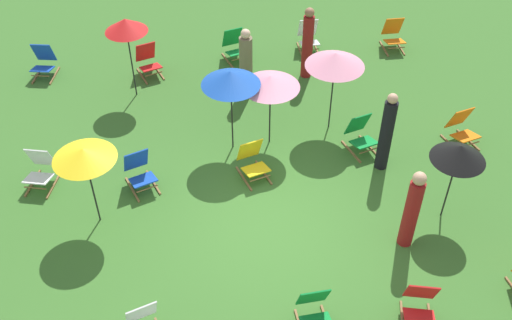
{
  "coord_description": "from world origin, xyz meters",
  "views": [
    {
      "loc": [
        -1.6,
        -7.47,
        8.31
      ],
      "look_at": [
        0.0,
        1.2,
        0.5
      ],
      "focal_mm": 42.28,
      "sensor_mm": 36.0,
      "label": 1
    }
  ],
  "objects_px": {
    "deckchair_5": "(308,37)",
    "deckchair_0": "(253,161)",
    "person_2": "(246,63)",
    "umbrella_2": "(84,154)",
    "deckchair_7": "(148,61)",
    "deckchair_12": "(360,134)",
    "deckchair_8": "(40,169)",
    "umbrella_1": "(335,60)",
    "deckchair_9": "(462,128)",
    "person_0": "(412,210)",
    "deckchair_11": "(140,171)",
    "umbrella_5": "(270,82)",
    "deckchair_2": "(393,35)",
    "umbrella_3": "(459,153)",
    "deckchair_6": "(420,307)",
    "deckchair_14": "(234,46)",
    "umbrella_0": "(126,25)",
    "umbrella_4": "(231,78)",
    "deckchair_4": "(43,62)",
    "person_1": "(308,44)",
    "person_3": "(386,133)",
    "deckchair_3": "(315,312)"
  },
  "relations": [
    {
      "from": "deckchair_5",
      "to": "deckchair_0",
      "type": "bearing_deg",
      "value": -114.06
    },
    {
      "from": "person_2",
      "to": "umbrella_2",
      "type": "bearing_deg",
      "value": -117.45
    },
    {
      "from": "deckchair_7",
      "to": "deckchair_5",
      "type": "bearing_deg",
      "value": -10.45
    },
    {
      "from": "deckchair_0",
      "to": "deckchair_12",
      "type": "relative_size",
      "value": 1.0
    },
    {
      "from": "deckchair_7",
      "to": "deckchair_8",
      "type": "relative_size",
      "value": 0.99
    },
    {
      "from": "umbrella_1",
      "to": "deckchair_9",
      "type": "bearing_deg",
      "value": -21.37
    },
    {
      "from": "person_0",
      "to": "person_2",
      "type": "height_order",
      "value": "person_0"
    },
    {
      "from": "deckchair_7",
      "to": "umbrella_1",
      "type": "height_order",
      "value": "umbrella_1"
    },
    {
      "from": "deckchair_0",
      "to": "deckchair_11",
      "type": "bearing_deg",
      "value": 163.26
    },
    {
      "from": "person_2",
      "to": "person_0",
      "type": "bearing_deg",
      "value": -52.68
    },
    {
      "from": "umbrella_1",
      "to": "deckchair_5",
      "type": "bearing_deg",
      "value": 83.96
    },
    {
      "from": "deckchair_7",
      "to": "umbrella_5",
      "type": "distance_m",
      "value": 4.11
    },
    {
      "from": "deckchair_2",
      "to": "umbrella_3",
      "type": "distance_m",
      "value": 6.16
    },
    {
      "from": "deckchair_0",
      "to": "deckchair_11",
      "type": "xyz_separation_m",
      "value": [
        -2.22,
        0.1,
        0.0
      ]
    },
    {
      "from": "deckchair_6",
      "to": "deckchair_14",
      "type": "height_order",
      "value": "same"
    },
    {
      "from": "person_2",
      "to": "umbrella_0",
      "type": "bearing_deg",
      "value": -172.04
    },
    {
      "from": "umbrella_2",
      "to": "umbrella_3",
      "type": "xyz_separation_m",
      "value": [
        6.33,
        -1.04,
        -0.08
      ]
    },
    {
      "from": "deckchair_12",
      "to": "umbrella_2",
      "type": "xyz_separation_m",
      "value": [
        -5.4,
        -1.11,
        1.26
      ]
    },
    {
      "from": "deckchair_2",
      "to": "deckchair_6",
      "type": "height_order",
      "value": "same"
    },
    {
      "from": "umbrella_5",
      "to": "person_2",
      "type": "relative_size",
      "value": 1.0
    },
    {
      "from": "deckchair_11",
      "to": "umbrella_3",
      "type": "distance_m",
      "value": 5.94
    },
    {
      "from": "umbrella_0",
      "to": "umbrella_2",
      "type": "height_order",
      "value": "umbrella_0"
    },
    {
      "from": "deckchair_0",
      "to": "umbrella_1",
      "type": "distance_m",
      "value": 2.67
    },
    {
      "from": "umbrella_4",
      "to": "person_2",
      "type": "xyz_separation_m",
      "value": [
        0.62,
        1.95,
        -0.95
      ]
    },
    {
      "from": "deckchair_4",
      "to": "umbrella_1",
      "type": "xyz_separation_m",
      "value": [
        6.32,
        -3.27,
        1.36
      ]
    },
    {
      "from": "deckchair_14",
      "to": "umbrella_5",
      "type": "bearing_deg",
      "value": -99.97
    },
    {
      "from": "person_0",
      "to": "person_2",
      "type": "distance_m",
      "value": 5.51
    },
    {
      "from": "deckchair_5",
      "to": "umbrella_5",
      "type": "distance_m",
      "value": 4.12
    },
    {
      "from": "umbrella_4",
      "to": "deckchair_4",
      "type": "bearing_deg",
      "value": 139.13
    },
    {
      "from": "deckchair_5",
      "to": "umbrella_5",
      "type": "bearing_deg",
      "value": -113.43
    },
    {
      "from": "deckchair_2",
      "to": "umbrella_2",
      "type": "distance_m",
      "value": 9.04
    },
    {
      "from": "deckchair_11",
      "to": "deckchair_12",
      "type": "relative_size",
      "value": 1.02
    },
    {
      "from": "person_1",
      "to": "deckchair_5",
      "type": "bearing_deg",
      "value": 74.71
    },
    {
      "from": "deckchair_5",
      "to": "umbrella_5",
      "type": "relative_size",
      "value": 0.5
    },
    {
      "from": "person_2",
      "to": "person_3",
      "type": "bearing_deg",
      "value": -37.88
    },
    {
      "from": "deckchair_4",
      "to": "deckchair_6",
      "type": "bearing_deg",
      "value": -38.86
    },
    {
      "from": "deckchair_14",
      "to": "person_2",
      "type": "xyz_separation_m",
      "value": [
        0.04,
        -1.51,
        0.42
      ]
    },
    {
      "from": "deckchair_2",
      "to": "deckchair_9",
      "type": "bearing_deg",
      "value": -86.3
    },
    {
      "from": "deckchair_5",
      "to": "deckchair_8",
      "type": "distance_m",
      "value": 7.56
    },
    {
      "from": "deckchair_2",
      "to": "umbrella_3",
      "type": "bearing_deg",
      "value": -98.51
    },
    {
      "from": "umbrella_0",
      "to": "umbrella_2",
      "type": "relative_size",
      "value": 1.14
    },
    {
      "from": "umbrella_3",
      "to": "umbrella_4",
      "type": "height_order",
      "value": "umbrella_4"
    },
    {
      "from": "deckchair_2",
      "to": "umbrella_5",
      "type": "relative_size",
      "value": 0.5
    },
    {
      "from": "deckchair_11",
      "to": "umbrella_0",
      "type": "height_order",
      "value": "umbrella_0"
    },
    {
      "from": "deckchair_0",
      "to": "deckchair_2",
      "type": "relative_size",
      "value": 1.03
    },
    {
      "from": "deckchair_4",
      "to": "deckchair_6",
      "type": "xyz_separation_m",
      "value": [
        6.34,
        -8.35,
        0.0
      ]
    },
    {
      "from": "deckchair_3",
      "to": "deckchair_7",
      "type": "bearing_deg",
      "value": 105.23
    },
    {
      "from": "deckchair_0",
      "to": "deckchair_3",
      "type": "distance_m",
      "value": 3.65
    },
    {
      "from": "deckchair_5",
      "to": "umbrella_4",
      "type": "bearing_deg",
      "value": -122.69
    },
    {
      "from": "deckchair_4",
      "to": "deckchair_11",
      "type": "xyz_separation_m",
      "value": [
        2.16,
        -4.41,
        0.0
      ]
    }
  ]
}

